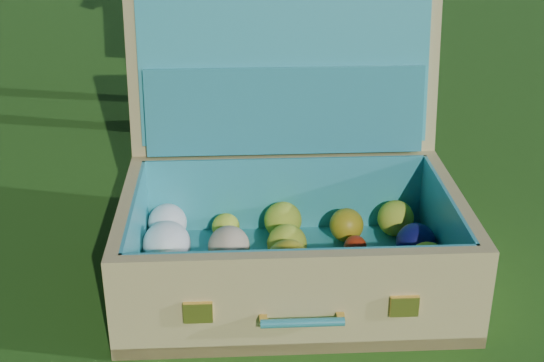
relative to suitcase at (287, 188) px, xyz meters
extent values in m
plane|color=#215114|center=(-0.18, 0.04, -0.18)|extent=(60.00, 60.00, 0.00)
cube|color=#D0B870|center=(-0.03, -0.09, -0.17)|extent=(0.81, 0.69, 0.03)
cube|color=#D0B870|center=(-0.12, -0.29, -0.08)|extent=(0.64, 0.30, 0.21)
cube|color=#D0B870|center=(0.05, 0.11, -0.08)|extent=(0.64, 0.30, 0.21)
cube|color=#D0B870|center=(-0.34, 0.04, -0.08)|extent=(0.18, 0.38, 0.21)
cube|color=#D0B870|center=(0.27, -0.22, -0.08)|extent=(0.18, 0.38, 0.21)
cube|color=teal|center=(-0.03, -0.09, -0.16)|extent=(0.74, 0.62, 0.01)
cube|color=teal|center=(-0.11, -0.27, -0.07)|extent=(0.58, 0.26, 0.18)
cube|color=teal|center=(0.05, 0.10, -0.07)|extent=(0.58, 0.26, 0.18)
cube|color=teal|center=(-0.32, 0.04, -0.07)|extent=(0.17, 0.38, 0.18)
cube|color=teal|center=(0.25, -0.21, -0.07)|extent=(0.17, 0.38, 0.18)
cube|color=#D0B870|center=(0.08, 0.17, 0.24)|extent=(0.67, 0.37, 0.46)
cube|color=teal|center=(0.07, 0.15, 0.25)|extent=(0.61, 0.32, 0.40)
cube|color=teal|center=(0.06, 0.12, 0.12)|extent=(0.58, 0.29, 0.19)
cube|color=#F2C659|center=(-0.29, -0.23, -0.08)|extent=(0.05, 0.03, 0.04)
cube|color=#F2C659|center=(0.04, -0.37, -0.08)|extent=(0.05, 0.03, 0.04)
cylinder|color=teal|center=(-0.13, -0.32, -0.10)|extent=(0.14, 0.07, 0.02)
cube|color=#F2C659|center=(-0.19, -0.28, -0.10)|extent=(0.02, 0.02, 0.01)
cube|color=#F2C659|center=(-0.07, -0.33, -0.10)|extent=(0.02, 0.02, 0.01)
sphere|color=#FF5715|center=(-0.33, -0.13, -0.11)|extent=(0.08, 0.08, 0.08)
sphere|color=beige|center=(-0.22, -0.17, -0.12)|extent=(0.07, 0.07, 0.07)
sphere|color=#B6290E|center=(-0.08, -0.23, -0.13)|extent=(0.05, 0.05, 0.05)
sphere|color=#FF5715|center=(0.02, -0.26, -0.12)|extent=(0.06, 0.06, 0.06)
sphere|color=#FF5715|center=(0.16, -0.34, -0.12)|extent=(0.07, 0.07, 0.07)
sphere|color=#D8E538|center=(-0.28, -0.04, -0.11)|extent=(0.08, 0.08, 0.08)
sphere|color=silver|center=(-0.16, -0.07, -0.12)|extent=(0.07, 0.07, 0.07)
sphere|color=gold|center=(-0.06, -0.12, -0.10)|extent=(0.09, 0.09, 0.09)
sphere|color=#0F114F|center=(0.06, -0.17, -0.11)|extent=(0.07, 0.07, 0.07)
sphere|color=#D8E538|center=(0.20, -0.23, -0.11)|extent=(0.08, 0.08, 0.08)
sphere|color=silver|center=(-0.25, 0.06, -0.10)|extent=(0.10, 0.10, 0.10)
sphere|color=beige|center=(-0.14, 0.00, -0.11)|extent=(0.09, 0.09, 0.09)
sphere|color=#D8E538|center=(-0.02, -0.04, -0.11)|extent=(0.08, 0.08, 0.08)
sphere|color=#B6290E|center=(0.12, -0.09, -0.13)|extent=(0.05, 0.05, 0.05)
sphere|color=#0F114F|center=(0.23, -0.16, -0.11)|extent=(0.08, 0.08, 0.08)
sphere|color=silver|center=(-0.22, 0.16, -0.11)|extent=(0.09, 0.09, 0.09)
sphere|color=#D8E538|center=(-0.10, 0.10, -0.12)|extent=(0.06, 0.06, 0.06)
sphere|color=#D8E538|center=(0.02, 0.06, -0.11)|extent=(0.08, 0.08, 0.08)
sphere|color=gold|center=(0.14, -0.02, -0.11)|extent=(0.08, 0.08, 0.08)
sphere|color=#D8E538|center=(0.25, -0.05, -0.11)|extent=(0.08, 0.08, 0.08)
camera|label=1|loc=(-0.67, -1.27, 0.69)|focal=50.00mm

